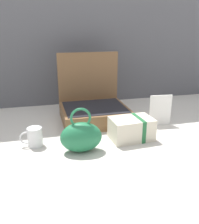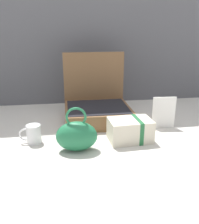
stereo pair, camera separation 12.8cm
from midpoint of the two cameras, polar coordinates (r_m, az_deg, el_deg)
ground_plane at (r=1.34m, az=2.08°, el=-4.60°), size 6.00×6.00×0.00m
back_wall at (r=1.80m, az=-1.18°, el=24.34°), size 3.20×0.06×1.40m
open_suitcase at (r=1.49m, az=1.80°, el=1.26°), size 0.38×0.35×0.39m
teal_pouch_handbag at (r=1.12m, az=-2.07°, el=-5.59°), size 0.20×0.12×0.21m
cream_toiletry_bag at (r=1.24m, az=10.22°, el=-4.21°), size 0.22×0.15×0.11m
coffee_mug at (r=1.22m, az=-12.31°, el=-5.08°), size 0.11×0.07×0.09m
info_card_left at (r=1.42m, az=17.22°, el=-0.15°), size 0.13×0.02×0.18m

